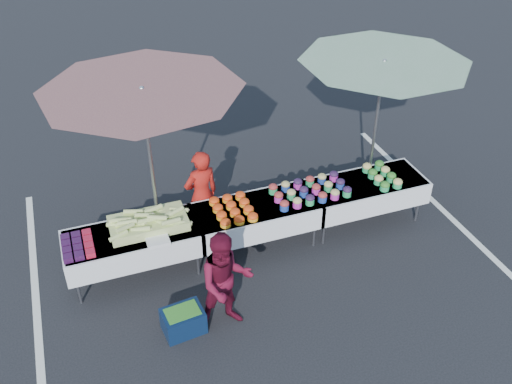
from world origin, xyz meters
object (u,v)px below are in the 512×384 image
object	(u,v)px
umbrella_left	(144,104)
storage_bin	(183,320)
table_center	(256,215)
umbrella_right	(383,74)
vendor	(202,195)
customer	(226,282)
table_right	(365,191)
table_left	(133,243)

from	to	relation	value
umbrella_left	storage_bin	size ratio (longest dim) A/B	5.72
storage_bin	umbrella_left	bearing A→B (deg)	81.66
table_center	umbrella_right	size ratio (longest dim) A/B	0.58
vendor	storage_bin	size ratio (longest dim) A/B	2.69
table_center	vendor	bearing A→B (deg)	140.17
table_center	customer	distance (m)	1.57
customer	umbrella_left	size ratio (longest dim) A/B	0.46
table_right	umbrella_right	world-z (taller)	umbrella_right
umbrella_left	storage_bin	xyz separation A→B (m)	(-0.07, -1.63, -2.25)
umbrella_left	storage_bin	distance (m)	2.78
umbrella_right	storage_bin	xyz separation A→B (m)	(-3.53, -1.63, -2.13)
table_right	umbrella_left	distance (m)	3.68
vendor	customer	xyz separation A→B (m)	(-0.21, -1.85, -0.02)
customer	umbrella_left	xyz separation A→B (m)	(-0.49, 1.70, 1.70)
table_left	umbrella_left	xyz separation A→B (m)	(0.44, 0.40, 1.84)
table_right	customer	world-z (taller)	customer
table_left	vendor	world-z (taller)	vendor
table_left	customer	world-z (taller)	customer
vendor	customer	distance (m)	1.86
umbrella_right	table_center	bearing A→B (deg)	-169.18
table_left	customer	size ratio (longest dim) A/B	1.29
table_center	umbrella_left	distance (m)	2.33
customer	umbrella_left	distance (m)	2.45
customer	umbrella_right	distance (m)	3.77
table_left	umbrella_right	world-z (taller)	umbrella_right
table_right	umbrella_right	xyz separation A→B (m)	(0.29, 0.40, 1.72)
vendor	umbrella_right	size ratio (longest dim) A/B	0.46
table_right	umbrella_left	world-z (taller)	umbrella_left
customer	table_left	bearing A→B (deg)	128.25
umbrella_left	storage_bin	bearing A→B (deg)	-92.38
vendor	table_right	bearing A→B (deg)	155.23
table_center	customer	xyz separation A→B (m)	(-0.87, -1.30, 0.14)
table_right	vendor	bearing A→B (deg)	167.39
table_left	umbrella_left	distance (m)	1.93
table_right	umbrella_left	size ratio (longest dim) A/B	0.59
vendor	storage_bin	distance (m)	2.02
umbrella_left	umbrella_right	xyz separation A→B (m)	(3.46, 0.00, -0.12)
umbrella_left	umbrella_right	bearing A→B (deg)	0.00
table_left	storage_bin	bearing A→B (deg)	-73.39
vendor	table_left	bearing A→B (deg)	13.58
customer	umbrella_right	xyz separation A→B (m)	(2.96, 1.70, 1.58)
umbrella_left	table_left	bearing A→B (deg)	-137.40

